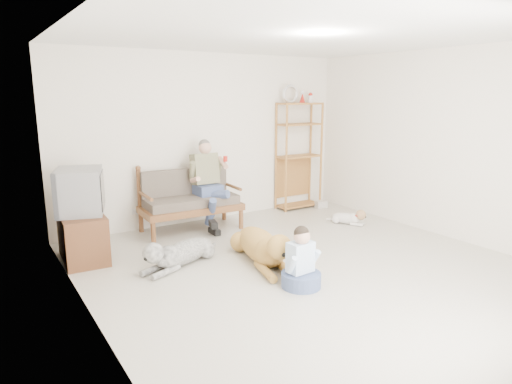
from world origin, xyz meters
TOP-DOWN VIEW (x-y plane):
  - floor at (0.00, 0.00)m, footprint 5.50×5.50m
  - ceiling at (0.00, 0.00)m, footprint 5.50×5.50m
  - wall_back at (0.00, 2.75)m, footprint 5.00×0.00m
  - wall_left at (-2.50, 0.00)m, footprint 0.00×5.50m
  - wall_right at (2.50, 0.00)m, footprint 0.00×5.50m
  - loveseat at (-0.53, 2.36)m, footprint 1.53×0.77m
  - man at (-0.27, 2.17)m, footprint 0.52×0.75m
  - etagere at (1.72, 2.55)m, footprint 0.85×0.37m
  - book_stack at (2.08, 2.31)m, footprint 0.22×0.18m
  - tv_stand at (-2.23, 1.87)m, footprint 0.55×0.93m
  - crt_tv at (-2.19, 1.91)m, footprint 0.71×0.80m
  - wall_outlet at (-1.25, 2.73)m, footprint 0.12×0.02m
  - golden_retriever at (-0.36, 0.54)m, footprint 0.67×1.68m
  - shaggy_dog at (-1.30, 1.01)m, footprint 1.26×0.66m
  - terrier at (1.76, 1.22)m, footprint 0.41×0.62m
  - child at (-0.42, -0.27)m, footprint 0.43×0.43m

SIDE VIEW (x-z plane):
  - floor at x=0.00m, z-range 0.00..0.00m
  - book_stack at x=2.08m, z-range 0.00..0.13m
  - terrier at x=1.76m, z-range -0.02..0.24m
  - shaggy_dog at x=-1.30m, z-range -0.04..0.36m
  - golden_retriever at x=-0.36m, z-range -0.05..0.47m
  - child at x=-0.42m, z-range -0.10..0.59m
  - wall_outlet at x=-1.25m, z-range 0.26..0.34m
  - tv_stand at x=-2.23m, z-range 0.00..0.60m
  - loveseat at x=-0.53m, z-range 0.01..0.96m
  - man at x=-0.27m, z-range 0.03..1.24m
  - crt_tv at x=-2.19m, z-range 0.60..1.16m
  - etagere at x=1.72m, z-range -0.13..2.08m
  - wall_left at x=-2.50m, z-range -1.40..4.10m
  - wall_right at x=2.50m, z-range -1.40..4.10m
  - wall_back at x=0.00m, z-range -1.15..3.85m
  - ceiling at x=0.00m, z-range 2.70..2.70m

